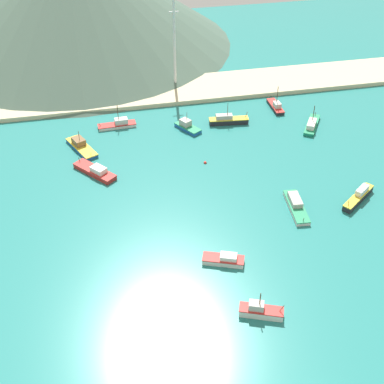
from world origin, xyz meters
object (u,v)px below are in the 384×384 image
(fishing_boat_0, at_px, (95,171))
(fishing_boat_5, at_px, (118,124))
(fishing_boat_6, at_px, (276,106))
(fishing_boat_2, at_px, (296,205))
(fishing_boat_4, at_px, (260,311))
(fishing_boat_13, at_px, (187,126))
(fishing_boat_11, at_px, (81,146))
(fishing_boat_12, at_px, (228,120))
(radio_tower, at_px, (174,43))
(fishing_boat_14, at_px, (312,125))
(buoy_0, at_px, (205,163))
(fishing_boat_8, at_px, (359,197))
(fishing_boat_1, at_px, (224,259))

(fishing_boat_0, xyz_separation_m, fishing_boat_5, (6.94, 19.83, 0.02))
(fishing_boat_6, bearing_deg, fishing_boat_5, -178.65)
(fishing_boat_2, distance_m, fishing_boat_4, 29.61)
(fishing_boat_4, xyz_separation_m, fishing_boat_13, (0.09, 60.94, -0.13))
(fishing_boat_5, bearing_deg, fishing_boat_11, -138.29)
(fishing_boat_12, height_order, radio_tower, radio_tower)
(fishing_boat_4, height_order, fishing_boat_6, fishing_boat_6)
(fishing_boat_2, bearing_deg, fishing_boat_14, 62.51)
(fishing_boat_5, xyz_separation_m, fishing_boat_6, (42.72, 1.01, -0.02))
(fishing_boat_2, xyz_separation_m, fishing_boat_4, (-15.72, -25.09, 0.24))
(buoy_0, bearing_deg, fishing_boat_8, -35.28)
(fishing_boat_4, bearing_deg, fishing_boat_13, 89.92)
(buoy_0, bearing_deg, fishing_boat_0, 177.92)
(fishing_boat_0, relative_size, fishing_boat_6, 1.24)
(fishing_boat_6, height_order, fishing_boat_12, fishing_boat_6)
(fishing_boat_2, height_order, fishing_boat_5, fishing_boat_5)
(fishing_boat_1, relative_size, fishing_boat_12, 0.77)
(fishing_boat_1, bearing_deg, fishing_boat_5, 105.11)
(fishing_boat_13, xyz_separation_m, fishing_boat_14, (31.34, -5.66, -0.04))
(fishing_boat_1, height_order, fishing_boat_5, fishing_boat_5)
(fishing_boat_6, height_order, radio_tower, radio_tower)
(fishing_boat_1, xyz_separation_m, fishing_boat_11, (-23.99, 44.24, 0.01))
(fishing_boat_13, xyz_separation_m, radio_tower, (1.13, 22.98, 13.02))
(fishing_boat_0, bearing_deg, fishing_boat_5, 70.71)
(radio_tower, bearing_deg, fishing_boat_0, -123.51)
(fishing_boat_1, xyz_separation_m, fishing_boat_8, (32.24, 12.05, 0.21))
(fishing_boat_4, bearing_deg, radio_tower, 89.17)
(fishing_boat_5, height_order, radio_tower, radio_tower)
(fishing_boat_12, xyz_separation_m, buoy_0, (-9.84, -16.67, -0.88))
(fishing_boat_12, bearing_deg, fishing_boat_6, 18.99)
(fishing_boat_11, height_order, buoy_0, fishing_boat_11)
(fishing_boat_2, relative_size, fishing_boat_14, 1.07)
(fishing_boat_4, relative_size, fishing_boat_12, 0.73)
(fishing_boat_5, xyz_separation_m, buoy_0, (18.11, -20.74, -0.66))
(fishing_boat_12, xyz_separation_m, fishing_boat_13, (-10.85, -0.73, -0.15))
(fishing_boat_4, distance_m, fishing_boat_12, 62.63)
(fishing_boat_4, relative_size, fishing_boat_11, 0.66)
(fishing_boat_4, distance_m, fishing_boat_13, 60.94)
(fishing_boat_4, bearing_deg, fishing_boat_8, 40.15)
(fishing_boat_0, bearing_deg, fishing_boat_11, 103.93)
(buoy_0, bearing_deg, fishing_boat_12, 59.46)
(fishing_boat_0, bearing_deg, fishing_boat_12, 24.31)
(fishing_boat_11, height_order, fishing_boat_12, fishing_boat_12)
(fishing_boat_5, relative_size, fishing_boat_14, 0.94)
(fishing_boat_13, bearing_deg, fishing_boat_14, -10.23)
(fishing_boat_1, distance_m, buoy_0, 32.38)
(fishing_boat_11, height_order, fishing_boat_14, fishing_boat_14)
(fishing_boat_8, bearing_deg, radio_tower, 115.62)
(fishing_boat_14, relative_size, radio_tower, 0.38)
(fishing_boat_2, relative_size, fishing_boat_12, 1.07)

